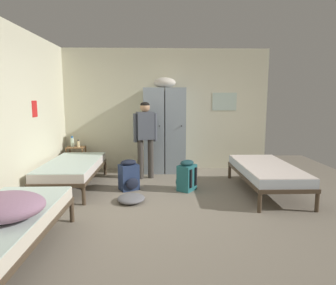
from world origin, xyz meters
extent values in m
plane|color=gray|center=(0.00, 0.00, 0.00)|extent=(7.90, 7.90, 0.00)
cube|color=beige|center=(0.00, 2.50, 1.36)|extent=(4.67, 0.06, 2.72)
cube|color=beige|center=(-2.30, 0.00, 1.36)|extent=(0.06, 4.94, 2.72)
cube|color=#B7CCBC|center=(1.35, 2.46, 1.55)|extent=(0.55, 0.01, 0.40)
cube|color=red|center=(-2.27, 0.86, 1.45)|extent=(0.01, 0.20, 0.28)
cube|color=#8C99A3|center=(-0.25, 2.19, 0.93)|extent=(0.44, 0.52, 1.85)
cylinder|color=black|center=(-0.13, 1.91, 1.05)|extent=(0.02, 0.03, 0.02)
cube|color=#8C99A3|center=(0.21, 2.19, 0.93)|extent=(0.44, 0.52, 1.85)
cylinder|color=black|center=(0.33, 1.91, 1.05)|extent=(0.02, 0.03, 0.02)
ellipsoid|color=beige|center=(-0.02, 2.19, 1.96)|extent=(0.48, 0.36, 0.22)
cylinder|color=brown|center=(-2.15, 2.05, 0.28)|extent=(0.03, 0.03, 0.55)
cylinder|color=brown|center=(-1.80, 2.05, 0.28)|extent=(0.03, 0.03, 0.55)
cylinder|color=brown|center=(-2.15, 2.32, 0.28)|extent=(0.03, 0.03, 0.55)
cylinder|color=brown|center=(-1.80, 2.32, 0.28)|extent=(0.03, 0.03, 0.55)
cube|color=brown|center=(-1.97, 2.19, 0.19)|extent=(0.38, 0.30, 0.02)
cube|color=brown|center=(-1.97, 2.19, 0.56)|extent=(0.38, 0.30, 0.02)
cylinder|color=#473828|center=(2.14, 1.57, 0.14)|extent=(0.06, 0.06, 0.28)
cylinder|color=#473828|center=(1.30, 1.57, 0.14)|extent=(0.06, 0.06, 0.28)
cylinder|color=#473828|center=(2.14, -0.27, 0.14)|extent=(0.06, 0.06, 0.28)
cylinder|color=#473828|center=(1.30, -0.27, 0.14)|extent=(0.06, 0.06, 0.28)
cube|color=#473828|center=(1.72, 0.65, 0.31)|extent=(0.90, 1.90, 0.06)
cube|color=silver|center=(1.72, 0.65, 0.41)|extent=(0.87, 1.84, 0.14)
cube|color=silver|center=(1.72, 0.65, 0.49)|extent=(0.86, 1.82, 0.01)
cylinder|color=#473828|center=(-2.14, 0.12, 0.14)|extent=(0.06, 0.06, 0.28)
cylinder|color=#473828|center=(-1.30, 0.12, 0.14)|extent=(0.06, 0.06, 0.28)
cylinder|color=#473828|center=(-2.14, 1.96, 0.14)|extent=(0.06, 0.06, 0.28)
cylinder|color=#473828|center=(-1.30, 1.96, 0.14)|extent=(0.06, 0.06, 0.28)
cube|color=#473828|center=(-1.72, 1.04, 0.31)|extent=(0.90, 1.90, 0.06)
cube|color=silver|center=(-1.72, 1.04, 0.41)|extent=(0.87, 1.84, 0.14)
cube|color=silver|center=(-1.72, 1.04, 0.49)|extent=(0.86, 1.82, 0.01)
cylinder|color=#473828|center=(-2.14, -0.51, 0.14)|extent=(0.06, 0.06, 0.28)
cylinder|color=#473828|center=(-1.30, -0.51, 0.14)|extent=(0.06, 0.06, 0.28)
cube|color=#473828|center=(-1.72, -1.43, 0.31)|extent=(0.90, 1.90, 0.06)
cube|color=beige|center=(-1.72, -1.43, 0.41)|extent=(0.87, 1.84, 0.14)
cube|color=silver|center=(-1.72, -1.43, 0.49)|extent=(0.86, 1.82, 0.01)
ellipsoid|color=gray|center=(-1.62, -1.56, 0.61)|extent=(0.76, 0.66, 0.25)
cylinder|color=#3D3833|center=(-0.31, 1.67, 0.40)|extent=(0.12, 0.12, 0.81)
cylinder|color=#3D3833|center=(-0.52, 1.60, 0.40)|extent=(0.12, 0.12, 0.81)
cube|color=#474C56|center=(-0.42, 1.63, 1.08)|extent=(0.38, 0.28, 0.55)
cylinder|color=#474C56|center=(-0.22, 1.69, 1.04)|extent=(0.08, 0.08, 0.57)
cylinder|color=#474C56|center=(-0.62, 1.58, 1.04)|extent=(0.08, 0.08, 0.57)
sphere|color=tan|center=(-0.42, 1.63, 1.45)|extent=(0.20, 0.20, 0.20)
ellipsoid|color=black|center=(-0.42, 1.63, 1.50)|extent=(0.19, 0.19, 0.11)
cylinder|color=silver|center=(-2.05, 2.21, 0.67)|extent=(0.08, 0.08, 0.20)
cylinder|color=#2666B2|center=(-2.05, 2.21, 0.78)|extent=(0.04, 0.04, 0.04)
cylinder|color=beige|center=(-1.90, 2.15, 0.64)|extent=(0.06, 0.06, 0.14)
cylinder|color=black|center=(-1.90, 2.15, 0.72)|extent=(0.03, 0.03, 0.03)
cube|color=#23666B|center=(0.35, 0.81, 0.23)|extent=(0.38, 0.40, 0.46)
ellipsoid|color=#193D42|center=(0.23, 0.89, 0.15)|extent=(0.20, 0.24, 0.20)
ellipsoid|color=#193D42|center=(0.35, 0.81, 0.50)|extent=(0.34, 0.36, 0.10)
cube|color=black|center=(0.51, 0.80, 0.25)|extent=(0.05, 0.05, 0.32)
cube|color=black|center=(0.41, 0.66, 0.25)|extent=(0.05, 0.05, 0.32)
cube|color=navy|center=(-0.69, 0.87, 0.23)|extent=(0.40, 0.37, 0.46)
ellipsoid|color=black|center=(-0.61, 0.74, 0.15)|extent=(0.25, 0.19, 0.20)
ellipsoid|color=black|center=(-0.69, 0.87, 0.50)|extent=(0.36, 0.33, 0.10)
cube|color=black|center=(-0.83, 0.95, 0.25)|extent=(0.06, 0.05, 0.32)
cube|color=black|center=(-0.67, 1.03, 0.25)|extent=(0.06, 0.05, 0.32)
ellipsoid|color=slate|center=(-0.59, 0.23, 0.06)|extent=(0.43, 0.48, 0.11)
camera|label=1|loc=(-0.13, -4.31, 1.64)|focal=31.76mm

